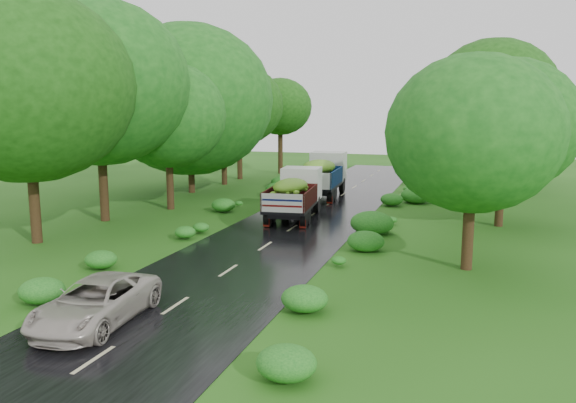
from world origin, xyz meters
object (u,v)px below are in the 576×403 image
at_px(truck_near, 295,191).
at_px(truck_far, 323,173).
at_px(utility_pole, 427,143).
at_px(car, 96,302).

distance_m(truck_near, truck_far, 8.05).
xyz_separation_m(truck_far, utility_pole, (6.78, 2.46, 2.03)).
height_order(truck_near, car, truck_near).
xyz_separation_m(truck_near, car, (-0.70, -16.74, -0.84)).
bearing_deg(utility_pole, truck_near, -124.73).
relative_size(truck_far, car, 1.56).
distance_m(car, utility_pole, 28.28).
bearing_deg(car, truck_near, 83.45).
distance_m(truck_far, car, 24.79).
relative_size(truck_far, utility_pole, 0.99).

